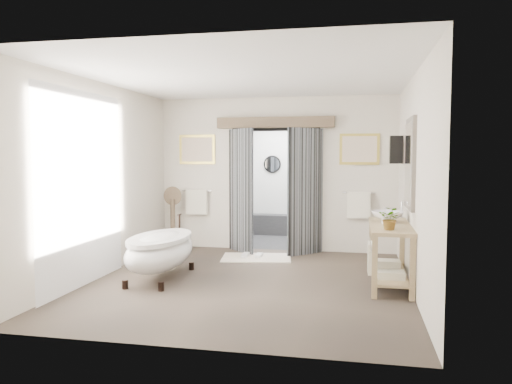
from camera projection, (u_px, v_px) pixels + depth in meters
ground_plane at (248, 282)px, 7.13m from camera, size 5.00×5.00×0.00m
room_shell at (243, 152)px, 6.88m from camera, size 4.52×5.02×2.91m
shower_room at (286, 196)px, 10.96m from camera, size 2.22×2.01×2.51m
back_wall_dressing at (274, 168)px, 9.27m from camera, size 3.82×0.70×2.52m
clawfoot_tub at (160, 250)px, 7.30m from camera, size 0.79×1.77×0.86m
vanity at (388, 249)px, 6.95m from camera, size 0.57×1.60×0.85m
pedestal_mirror at (173, 223)px, 9.54m from camera, size 0.36×0.23×1.22m
rug at (256, 258)px, 8.79m from camera, size 1.30×0.96×0.01m
slippers at (252, 255)px, 8.85m from camera, size 0.35×0.27×0.05m
basin at (387, 217)px, 7.18m from camera, size 0.54×0.54×0.16m
plant at (390, 218)px, 6.42m from camera, size 0.34×0.33×0.30m
soap_bottle_a at (385, 217)px, 7.01m from camera, size 0.09×0.09×0.18m
soap_bottle_b at (385, 213)px, 7.61m from camera, size 0.17×0.17×0.17m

